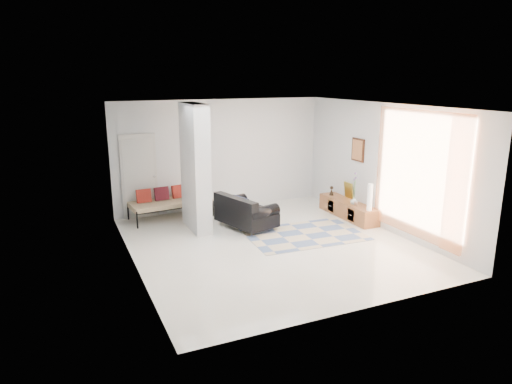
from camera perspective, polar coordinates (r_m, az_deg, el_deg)
name	(u,v)px	position (r m, az deg, el deg)	size (l,w,h in m)	color
floor	(271,244)	(9.46, 1.93, -6.49)	(6.00, 6.00, 0.00)	silver
ceiling	(273,106)	(8.86, 2.08, 10.70)	(6.00, 6.00, 0.00)	white
wall_back	(221,155)	(11.78, -4.43, 4.68)	(6.00, 6.00, 0.00)	silver
wall_front	(366,219)	(6.59, 13.54, -3.34)	(6.00, 6.00, 0.00)	silver
wall_left	(131,191)	(8.26, -15.41, 0.09)	(6.00, 6.00, 0.00)	silver
wall_right	(383,167)	(10.54, 15.59, 3.07)	(6.00, 6.00, 0.00)	silver
partition_column	(195,168)	(10.13, -7.61, 3.04)	(0.35, 1.20, 2.80)	silver
hallway_door	(139,176)	(11.29, -14.40, 1.90)	(0.85, 0.06, 2.04)	beige
curtain	(418,175)	(9.64, 19.56, 2.06)	(2.55, 2.55, 0.00)	#FF8943
wall_art	(358,150)	(11.17, 12.63, 5.16)	(0.04, 0.45, 0.55)	#3D1F10
media_console	(348,209)	(11.37, 11.42, -2.09)	(0.45, 1.91, 0.80)	brown
loveseat	(244,212)	(10.32, -1.47, -2.56)	(1.18, 1.58, 0.76)	silver
daybed	(169,201)	(11.23, -10.78, -1.17)	(1.99, 1.01, 0.77)	black
area_rug	(304,235)	(10.02, 6.08, -5.31)	(2.48, 1.65, 0.01)	#C0B092
cylinder_lamp	(370,197)	(10.59, 14.05, -0.64)	(0.11, 0.11, 0.61)	white
bronze_figurine	(332,191)	(11.79, 9.42, 0.16)	(0.12, 0.12, 0.23)	black
vase	(354,201)	(11.04, 12.14, -1.08)	(0.17, 0.17, 0.18)	silver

